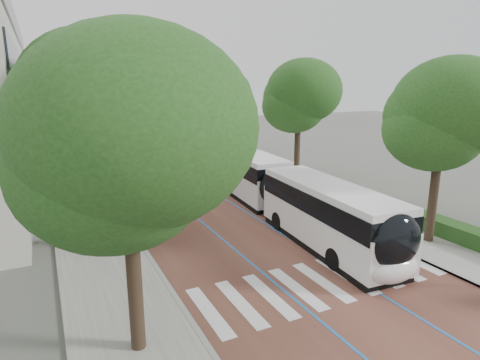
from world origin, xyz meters
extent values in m
plane|color=#51544C|center=(0.00, 0.00, 0.00)|extent=(160.00, 160.00, 0.00)
cube|color=#552F26|center=(0.00, 40.00, 0.01)|extent=(11.00, 140.00, 0.02)
cube|color=gray|center=(-7.50, 40.00, 0.06)|extent=(4.00, 140.00, 0.12)
cube|color=gray|center=(7.50, 40.00, 0.06)|extent=(4.00, 140.00, 0.12)
cube|color=gray|center=(-5.60, 40.00, 0.06)|extent=(0.20, 140.00, 0.14)
cube|color=gray|center=(5.60, 40.00, 0.06)|extent=(0.20, 140.00, 0.14)
cube|color=silver|center=(-4.80, 1.00, 0.03)|extent=(0.55, 3.60, 0.01)
cube|color=silver|center=(-3.55, 1.00, 0.03)|extent=(0.55, 3.60, 0.01)
cube|color=silver|center=(-2.30, 1.00, 0.03)|extent=(0.55, 3.60, 0.01)
cube|color=silver|center=(-1.05, 1.00, 0.03)|extent=(0.55, 3.60, 0.01)
cube|color=silver|center=(0.20, 1.00, 0.03)|extent=(0.55, 3.60, 0.01)
cube|color=silver|center=(1.45, 1.00, 0.03)|extent=(0.55, 3.60, 0.01)
cube|color=silver|center=(2.70, 1.00, 0.03)|extent=(0.55, 3.60, 0.01)
cube|color=silver|center=(3.95, 1.00, 0.03)|extent=(0.55, 3.60, 0.01)
cube|color=silver|center=(5.20, 1.00, 0.03)|extent=(0.55, 3.60, 0.01)
cube|color=#2265AC|center=(-1.60, 40.00, 0.02)|extent=(0.12, 126.00, 0.01)
cube|color=#2265AC|center=(1.60, 40.00, 0.02)|extent=(0.12, 126.00, 0.01)
cube|color=black|center=(-10.45, 28.00, 3.00)|extent=(0.12, 38.00, 1.60)
cube|color=black|center=(-10.45, 28.00, 6.20)|extent=(0.12, 38.00, 1.60)
cube|color=black|center=(-10.45, 28.00, 9.40)|extent=(0.12, 38.00, 1.60)
cube|color=black|center=(-10.45, 28.00, 12.40)|extent=(0.12, 38.00, 1.60)
cylinder|color=#29292B|center=(6.80, 22.00, 4.12)|extent=(0.14, 0.14, 8.00)
cube|color=#29292B|center=(6.00, 22.00, 8.02)|extent=(1.70, 0.12, 0.12)
cube|color=#29292B|center=(5.30, 22.00, 7.94)|extent=(0.50, 0.20, 0.10)
cylinder|color=#29292B|center=(-6.10, 8.00, 4.12)|extent=(0.14, 0.14, 8.00)
cylinder|color=black|center=(-7.50, 0.00, 2.20)|extent=(0.44, 0.44, 4.40)
ellipsoid|color=#1E4315|center=(-7.50, 0.00, 6.20)|extent=(6.49, 6.49, 5.52)
cylinder|color=black|center=(-7.50, 9.00, 2.52)|extent=(0.44, 0.44, 5.04)
ellipsoid|color=#1E4315|center=(-7.50, 9.00, 7.10)|extent=(6.44, 6.44, 5.47)
cylinder|color=black|center=(-7.50, 18.00, 2.44)|extent=(0.44, 0.44, 4.87)
ellipsoid|color=#1E4315|center=(-7.50, 18.00, 6.86)|extent=(5.41, 5.41, 4.60)
cylinder|color=black|center=(-7.50, 28.00, 2.45)|extent=(0.44, 0.44, 4.90)
ellipsoid|color=#1E4315|center=(-7.50, 28.00, 6.90)|extent=(6.17, 6.17, 5.25)
cylinder|color=black|center=(-7.50, 40.00, 2.70)|extent=(0.44, 0.44, 5.41)
ellipsoid|color=#1E4315|center=(-7.50, 40.00, 7.62)|extent=(5.77, 5.77, 4.91)
cylinder|color=black|center=(-7.50, 55.00, 2.40)|extent=(0.44, 0.44, 4.80)
ellipsoid|color=#1E4315|center=(-7.50, 55.00, 6.76)|extent=(6.34, 6.34, 5.39)
cylinder|color=black|center=(7.70, 2.00, 2.22)|extent=(0.44, 0.44, 4.45)
ellipsoid|color=#1E4315|center=(7.70, 2.00, 6.27)|extent=(5.56, 5.56, 4.73)
cylinder|color=black|center=(7.70, 14.00, 2.42)|extent=(0.44, 0.44, 4.83)
ellipsoid|color=#1E4315|center=(7.70, 14.00, 6.81)|extent=(5.52, 5.52, 4.69)
cylinder|color=black|center=(7.70, 28.00, 2.30)|extent=(0.44, 0.44, 4.61)
ellipsoid|color=#1E4315|center=(7.70, 28.00, 6.49)|extent=(5.40, 5.40, 4.59)
cylinder|color=black|center=(7.70, 44.00, 2.21)|extent=(0.44, 0.44, 4.43)
ellipsoid|color=#1E4315|center=(7.70, 44.00, 6.24)|extent=(5.50, 5.50, 4.68)
cylinder|color=black|center=(3.06, 8.97, 1.77)|extent=(2.36, 1.08, 2.30)
cube|color=white|center=(2.66, 3.85, 1.26)|extent=(3.23, 9.53, 1.82)
cube|color=black|center=(2.66, 3.85, 2.40)|extent=(3.25, 9.34, 0.97)
cube|color=white|center=(2.66, 3.85, 3.04)|extent=(3.16, 9.34, 0.31)
cube|color=black|center=(2.66, 3.85, 0.17)|extent=(3.15, 9.15, 0.35)
cube|color=white|center=(3.40, 13.27, 1.26)|extent=(3.10, 7.91, 1.82)
cube|color=black|center=(3.40, 13.27, 2.40)|extent=(3.13, 7.76, 0.97)
cube|color=white|center=(3.40, 13.27, 3.04)|extent=(3.04, 7.75, 0.31)
cube|color=black|center=(3.40, 13.27, 0.17)|extent=(3.03, 7.60, 0.35)
ellipsoid|color=black|center=(2.30, -0.66, 2.00)|extent=(2.43, 1.28, 2.28)
ellipsoid|color=white|center=(2.30, -0.71, 0.86)|extent=(2.42, 1.18, 1.14)
cylinder|color=black|center=(1.35, 1.67, 0.50)|extent=(0.38, 1.02, 1.00)
cylinder|color=black|center=(3.61, 1.49, 0.50)|extent=(0.38, 1.02, 1.00)
cylinder|color=black|center=(2.41, 15.03, 0.50)|extent=(0.38, 1.02, 1.00)
cylinder|color=black|center=(4.66, 14.85, 0.50)|extent=(0.38, 1.02, 1.00)
cylinder|color=black|center=(1.78, 7.01, 0.50)|extent=(0.38, 1.02, 1.00)
cylinder|color=black|center=(4.03, 6.83, 0.50)|extent=(0.38, 1.02, 1.00)
cube|color=white|center=(1.99, 24.14, 1.26)|extent=(3.16, 12.12, 1.82)
cube|color=black|center=(1.99, 24.14, 2.40)|extent=(3.18, 11.88, 0.97)
cube|color=white|center=(1.99, 24.14, 3.04)|extent=(3.09, 11.88, 0.31)
cube|color=black|center=(1.99, 24.14, 0.17)|extent=(3.08, 11.64, 0.35)
ellipsoid|color=black|center=(2.31, 18.30, 2.00)|extent=(2.41, 1.23, 2.28)
ellipsoid|color=white|center=(2.31, 18.25, 0.86)|extent=(2.40, 1.13, 1.14)
cylinder|color=black|center=(1.06, 20.48, 0.50)|extent=(0.35, 1.02, 1.00)
cylinder|color=black|center=(3.32, 20.61, 0.50)|extent=(0.35, 1.02, 1.00)
cylinder|color=black|center=(0.65, 27.87, 0.50)|extent=(0.35, 1.02, 1.00)
cylinder|color=black|center=(2.91, 28.00, 0.50)|extent=(0.35, 1.02, 1.00)
cube|color=white|center=(2.74, 38.09, 1.26)|extent=(2.99, 12.09, 1.82)
cube|color=black|center=(2.74, 38.09, 2.40)|extent=(3.02, 11.85, 0.97)
cube|color=white|center=(2.74, 38.09, 3.04)|extent=(2.93, 11.85, 0.31)
cube|color=black|center=(2.74, 38.09, 0.17)|extent=(2.92, 11.61, 0.35)
ellipsoid|color=black|center=(2.50, 32.24, 2.00)|extent=(2.39, 1.20, 2.28)
ellipsoid|color=white|center=(2.49, 32.19, 0.86)|extent=(2.39, 1.10, 1.14)
cylinder|color=black|center=(1.46, 34.54, 0.50)|extent=(0.34, 1.01, 1.00)
cylinder|color=black|center=(3.72, 34.44, 0.50)|extent=(0.34, 1.01, 1.00)
cylinder|color=black|center=(1.77, 41.93, 0.50)|extent=(0.34, 1.01, 1.00)
cylinder|color=black|center=(4.02, 41.84, 0.50)|extent=(0.34, 1.01, 1.00)
cube|color=white|center=(2.25, 50.53, 1.26)|extent=(2.56, 12.01, 1.82)
cube|color=black|center=(2.25, 50.53, 2.40)|extent=(2.60, 11.77, 0.97)
cube|color=white|center=(2.25, 50.53, 3.04)|extent=(2.51, 11.77, 0.31)
cube|color=black|center=(2.25, 50.53, 0.17)|extent=(2.51, 11.53, 0.35)
ellipsoid|color=black|center=(2.22, 44.68, 2.00)|extent=(2.36, 1.11, 2.28)
ellipsoid|color=white|center=(2.22, 44.63, 0.86)|extent=(2.36, 1.01, 1.14)
cylinder|color=black|center=(1.10, 46.94, 0.50)|extent=(0.31, 1.00, 1.00)
cylinder|color=black|center=(3.36, 46.93, 0.50)|extent=(0.31, 1.00, 1.00)
cylinder|color=black|center=(1.14, 54.34, 0.50)|extent=(0.31, 1.00, 1.00)
cylinder|color=black|center=(3.40, 54.33, 0.50)|extent=(0.31, 1.00, 1.00)
camera|label=1|loc=(-9.47, -10.94, 7.92)|focal=30.00mm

